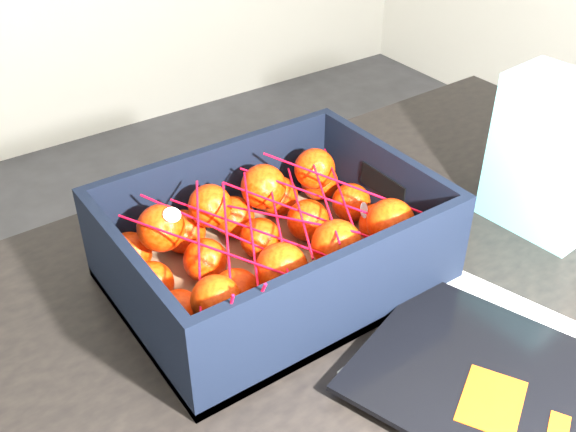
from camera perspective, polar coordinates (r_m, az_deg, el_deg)
table at (r=0.85m, az=7.82°, el=-13.07°), size 1.22×0.82×0.75m
magazine_stack at (r=0.73m, az=18.61°, el=-13.26°), size 0.32×0.33×0.02m
produce_crate at (r=0.80m, az=-1.24°, el=-3.12°), size 0.36×0.27×0.12m
clementine_heap at (r=0.79m, az=-1.04°, el=-2.35°), size 0.34×0.25×0.10m
mesh_net at (r=0.75m, az=-1.35°, el=-0.47°), size 0.30×0.24×0.09m
retail_carton at (r=0.92m, az=21.37°, el=4.75°), size 0.10×0.14×0.20m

